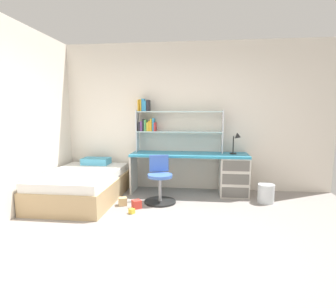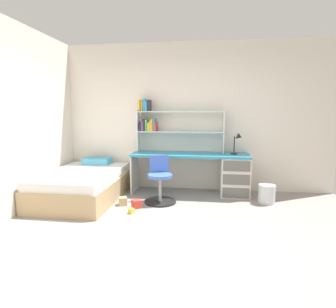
{
  "view_description": "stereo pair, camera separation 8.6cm",
  "coord_description": "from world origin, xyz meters",
  "px_view_note": "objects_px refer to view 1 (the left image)",
  "views": [
    {
      "loc": [
        0.35,
        -2.97,
        1.48
      ],
      "look_at": [
        -0.17,
        1.33,
        0.82
      ],
      "focal_mm": 29.87,
      "sensor_mm": 36.0,
      "label": 1
    },
    {
      "loc": [
        0.43,
        -2.96,
        1.48
      ],
      "look_at": [
        -0.17,
        1.33,
        0.82
      ],
      "focal_mm": 29.87,
      "sensor_mm": 36.0,
      "label": 2
    }
  ],
  "objects_px": {
    "desk": "(221,171)",
    "toy_block_natural_1": "(123,201)",
    "toy_block_red_2": "(137,204)",
    "bookshelf_hutch": "(165,122)",
    "swivel_chair": "(160,184)",
    "waste_bin": "(266,193)",
    "desk_lamp": "(237,140)",
    "toy_block_yellow_0": "(132,211)",
    "bed_platform": "(83,185)"
  },
  "relations": [
    {
      "from": "desk",
      "to": "bed_platform",
      "type": "relative_size",
      "value": 1.16
    },
    {
      "from": "swivel_chair",
      "to": "toy_block_red_2",
      "type": "distance_m",
      "value": 0.52
    },
    {
      "from": "waste_bin",
      "to": "bed_platform",
      "type": "bearing_deg",
      "value": -176.21
    },
    {
      "from": "toy_block_red_2",
      "to": "bed_platform",
      "type": "bearing_deg",
      "value": 162.16
    },
    {
      "from": "desk",
      "to": "bed_platform",
      "type": "height_order",
      "value": "desk"
    },
    {
      "from": "swivel_chair",
      "to": "desk_lamp",
      "type": "bearing_deg",
      "value": 24.64
    },
    {
      "from": "bookshelf_hutch",
      "to": "bed_platform",
      "type": "height_order",
      "value": "bookshelf_hutch"
    },
    {
      "from": "bed_platform",
      "to": "toy_block_natural_1",
      "type": "distance_m",
      "value": 0.8
    },
    {
      "from": "bookshelf_hutch",
      "to": "toy_block_yellow_0",
      "type": "distance_m",
      "value": 1.86
    },
    {
      "from": "waste_bin",
      "to": "toy_block_yellow_0",
      "type": "xyz_separation_m",
      "value": [
        -2.06,
        -0.76,
        -0.12
      ]
    },
    {
      "from": "desk",
      "to": "bed_platform",
      "type": "distance_m",
      "value": 2.41
    },
    {
      "from": "bookshelf_hutch",
      "to": "waste_bin",
      "type": "relative_size",
      "value": 5.24
    },
    {
      "from": "bookshelf_hutch",
      "to": "toy_block_natural_1",
      "type": "xyz_separation_m",
      "value": [
        -0.55,
        -0.99,
        -1.23
      ]
    },
    {
      "from": "toy_block_yellow_0",
      "to": "toy_block_natural_1",
      "type": "relative_size",
      "value": 0.57
    },
    {
      "from": "bed_platform",
      "to": "desk",
      "type": "bearing_deg",
      "value": 14.29
    },
    {
      "from": "bookshelf_hutch",
      "to": "toy_block_natural_1",
      "type": "height_order",
      "value": "bookshelf_hutch"
    },
    {
      "from": "desk_lamp",
      "to": "swivel_chair",
      "type": "height_order",
      "value": "desk_lamp"
    },
    {
      "from": "desk_lamp",
      "to": "swivel_chair",
      "type": "xyz_separation_m",
      "value": [
        -1.29,
        -0.59,
        -0.69
      ]
    },
    {
      "from": "toy_block_yellow_0",
      "to": "bed_platform",
      "type": "bearing_deg",
      "value": 150.48
    },
    {
      "from": "desk_lamp",
      "to": "toy_block_red_2",
      "type": "distance_m",
      "value": 2.07
    },
    {
      "from": "swivel_chair",
      "to": "toy_block_natural_1",
      "type": "bearing_deg",
      "value": -157.66
    },
    {
      "from": "bookshelf_hutch",
      "to": "toy_block_natural_1",
      "type": "relative_size",
      "value": 12.69
    },
    {
      "from": "toy_block_natural_1",
      "to": "desk_lamp",
      "type": "bearing_deg",
      "value": 23.95
    },
    {
      "from": "desk_lamp",
      "to": "toy_block_natural_1",
      "type": "height_order",
      "value": "desk_lamp"
    },
    {
      "from": "bookshelf_hutch",
      "to": "waste_bin",
      "type": "distance_m",
      "value": 2.16
    },
    {
      "from": "waste_bin",
      "to": "toy_block_red_2",
      "type": "height_order",
      "value": "waste_bin"
    },
    {
      "from": "bookshelf_hutch",
      "to": "swivel_chair",
      "type": "bearing_deg",
      "value": -88.99
    },
    {
      "from": "bed_platform",
      "to": "toy_block_red_2",
      "type": "bearing_deg",
      "value": -17.84
    },
    {
      "from": "desk",
      "to": "bookshelf_hutch",
      "type": "relative_size",
      "value": 1.31
    },
    {
      "from": "toy_block_red_2",
      "to": "bookshelf_hutch",
      "type": "bearing_deg",
      "value": 74.71
    },
    {
      "from": "desk_lamp",
      "to": "toy_block_yellow_0",
      "type": "distance_m",
      "value": 2.21
    },
    {
      "from": "desk",
      "to": "toy_block_red_2",
      "type": "xyz_separation_m",
      "value": [
        -1.33,
        -0.92,
        -0.35
      ]
    },
    {
      "from": "desk",
      "to": "toy_block_yellow_0",
      "type": "relative_size",
      "value": 29.14
    },
    {
      "from": "desk",
      "to": "waste_bin",
      "type": "height_order",
      "value": "desk"
    },
    {
      "from": "waste_bin",
      "to": "toy_block_natural_1",
      "type": "distance_m",
      "value": 2.34
    },
    {
      "from": "bookshelf_hutch",
      "to": "swivel_chair",
      "type": "height_order",
      "value": "bookshelf_hutch"
    },
    {
      "from": "swivel_chair",
      "to": "waste_bin",
      "type": "distance_m",
      "value": 1.75
    },
    {
      "from": "waste_bin",
      "to": "desk",
      "type": "bearing_deg",
      "value": 151.26
    },
    {
      "from": "bookshelf_hutch",
      "to": "toy_block_red_2",
      "type": "height_order",
      "value": "bookshelf_hutch"
    },
    {
      "from": "bookshelf_hutch",
      "to": "bed_platform",
      "type": "relative_size",
      "value": 0.88
    },
    {
      "from": "bed_platform",
      "to": "toy_block_yellow_0",
      "type": "xyz_separation_m",
      "value": [
        0.98,
        -0.56,
        -0.21
      ]
    },
    {
      "from": "swivel_chair",
      "to": "toy_block_red_2",
      "type": "xyz_separation_m",
      "value": [
        -0.31,
        -0.34,
        -0.23
      ]
    },
    {
      "from": "desk",
      "to": "swivel_chair",
      "type": "distance_m",
      "value": 1.17
    },
    {
      "from": "bed_platform",
      "to": "waste_bin",
      "type": "distance_m",
      "value": 3.06
    },
    {
      "from": "desk",
      "to": "toy_block_natural_1",
      "type": "xyz_separation_m",
      "value": [
        -1.58,
        -0.81,
        -0.35
      ]
    },
    {
      "from": "desk_lamp",
      "to": "waste_bin",
      "type": "xyz_separation_m",
      "value": [
        0.44,
        -0.41,
        -0.83
      ]
    },
    {
      "from": "desk_lamp",
      "to": "waste_bin",
      "type": "height_order",
      "value": "desk_lamp"
    },
    {
      "from": "bookshelf_hutch",
      "to": "swivel_chair",
      "type": "relative_size",
      "value": 2.09
    },
    {
      "from": "bookshelf_hutch",
      "to": "swivel_chair",
      "type": "xyz_separation_m",
      "value": [
        0.01,
        -0.76,
        -1.0
      ]
    },
    {
      "from": "desk_lamp",
      "to": "toy_block_natural_1",
      "type": "xyz_separation_m",
      "value": [
        -1.86,
        -0.82,
        -0.92
      ]
    }
  ]
}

